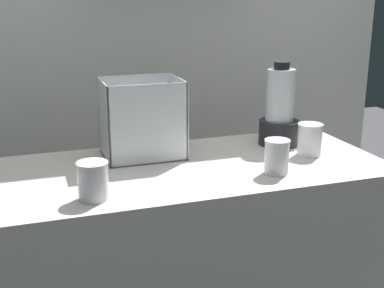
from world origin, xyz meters
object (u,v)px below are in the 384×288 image
carrot_display_bin (142,132)px  juice_cup_orange_middle (310,141)px  juice_cup_beet_far_left (93,183)px  juice_cup_orange_left (277,158)px  blender_pitcher (280,113)px

carrot_display_bin → juice_cup_orange_middle: bearing=-17.7°
juice_cup_beet_far_left → juice_cup_orange_left: size_ratio=0.98×
juice_cup_beet_far_left → juice_cup_orange_left: bearing=2.8°
blender_pitcher → juice_cup_beet_far_left: bearing=-156.7°
carrot_display_bin → juice_cup_beet_far_left: bearing=-122.7°
blender_pitcher → juice_cup_orange_middle: 0.19m
juice_cup_orange_middle → blender_pitcher: bearing=104.1°
blender_pitcher → juice_cup_orange_middle: size_ratio=2.76×
blender_pitcher → juice_cup_orange_middle: bearing=-75.9°
juice_cup_beet_far_left → juice_cup_orange_middle: 0.86m
juice_cup_orange_left → juice_cup_orange_middle: juice_cup_orange_middle is taller
carrot_display_bin → blender_pitcher: size_ratio=0.87×
blender_pitcher → juice_cup_beet_far_left: 0.88m
blender_pitcher → juice_cup_orange_left: size_ratio=2.82×
carrot_display_bin → juice_cup_beet_far_left: carrot_display_bin is taller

